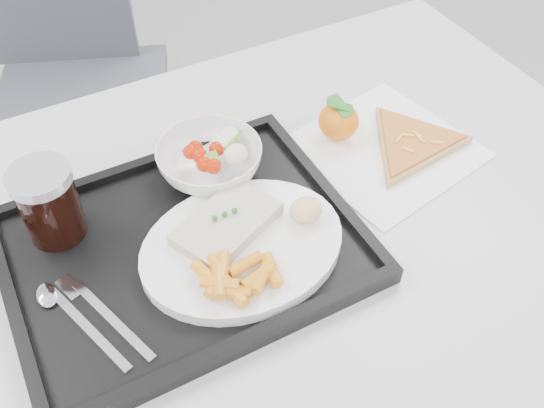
# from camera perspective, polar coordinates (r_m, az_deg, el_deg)

# --- Properties ---
(table) EXTENTS (1.20, 0.80, 0.75)m
(table) POSITION_cam_1_polar(r_m,az_deg,el_deg) (0.89, -2.00, -5.07)
(table) COLOR silver
(table) RESTS_ON ground
(chair) EXTENTS (0.54, 0.55, 0.93)m
(chair) POSITION_cam_1_polar(r_m,az_deg,el_deg) (1.63, -18.94, 13.01)
(chair) COLOR #3A3B42
(chair) RESTS_ON ground
(tray) EXTENTS (0.45, 0.35, 0.03)m
(tray) POSITION_cam_1_polar(r_m,az_deg,el_deg) (0.81, -8.31, -4.14)
(tray) COLOR black
(tray) RESTS_ON table
(dinner_plate) EXTENTS (0.27, 0.27, 0.02)m
(dinner_plate) POSITION_cam_1_polar(r_m,az_deg,el_deg) (0.78, -2.80, -4.03)
(dinner_plate) COLOR white
(dinner_plate) RESTS_ON tray
(fish_fillet) EXTENTS (0.16, 0.13, 0.03)m
(fish_fillet) POSITION_cam_1_polar(r_m,az_deg,el_deg) (0.79, -4.28, -1.85)
(fish_fillet) COLOR beige
(fish_fillet) RESTS_ON dinner_plate
(bread_roll) EXTENTS (0.06, 0.05, 0.03)m
(bread_roll) POSITION_cam_1_polar(r_m,az_deg,el_deg) (0.79, 3.22, -0.54)
(bread_roll) COLOR #E3B281
(bread_roll) RESTS_ON dinner_plate
(salad_bowl) EXTENTS (0.15, 0.15, 0.05)m
(salad_bowl) POSITION_cam_1_polar(r_m,az_deg,el_deg) (0.88, -5.89, 4.12)
(salad_bowl) COLOR white
(salad_bowl) RESTS_ON tray
(cola_glass) EXTENTS (0.08, 0.08, 0.11)m
(cola_glass) POSITION_cam_1_polar(r_m,az_deg,el_deg) (0.82, -20.29, 0.16)
(cola_glass) COLOR black
(cola_glass) RESTS_ON tray
(cutlery) EXTENTS (0.11, 0.17, 0.01)m
(cutlery) POSITION_cam_1_polar(r_m,az_deg,el_deg) (0.77, -17.60, -9.61)
(cutlery) COLOR silver
(cutlery) RESTS_ON tray
(napkin) EXTENTS (0.29, 0.28, 0.00)m
(napkin) POSITION_cam_1_polar(r_m,az_deg,el_deg) (0.96, 10.48, 5.10)
(napkin) COLOR white
(napkin) RESTS_ON table
(tangerine) EXTENTS (0.08, 0.08, 0.07)m
(tangerine) POSITION_cam_1_polar(r_m,az_deg,el_deg) (0.95, 6.28, 7.80)
(tangerine) COLOR #E1591C
(tangerine) RESTS_ON napkin
(pizza_slice) EXTENTS (0.30, 0.30, 0.02)m
(pizza_slice) POSITION_cam_1_polar(r_m,az_deg,el_deg) (0.97, 13.03, 5.63)
(pizza_slice) COLOR tan
(pizza_slice) RESTS_ON napkin
(carrot_pile) EXTENTS (0.10, 0.08, 0.02)m
(carrot_pile) POSITION_cam_1_polar(r_m,az_deg,el_deg) (0.73, -3.60, -6.92)
(carrot_pile) COLOR orange
(carrot_pile) RESTS_ON dinner_plate
(salad_contents) EXTENTS (0.09, 0.08, 0.03)m
(salad_contents) POSITION_cam_1_polar(r_m,az_deg,el_deg) (0.88, -4.85, 5.15)
(salad_contents) COLOR #B41D03
(salad_contents) RESTS_ON salad_bowl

